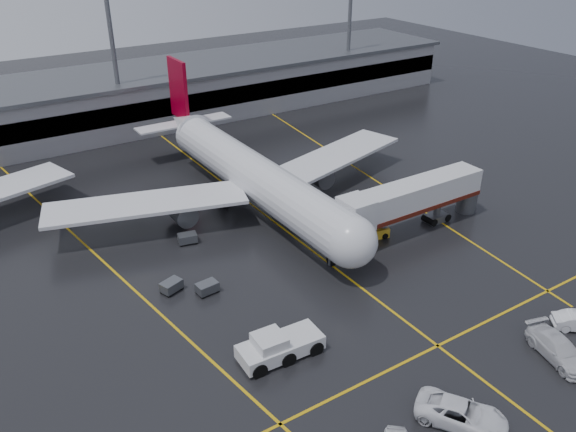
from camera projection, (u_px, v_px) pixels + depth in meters
ground at (293, 236)px, 64.96m from camera, size 220.00×220.00×0.00m
apron_line_centre at (293, 236)px, 64.96m from camera, size 0.25×90.00×0.02m
apron_line_stop at (438, 346)px, 48.56m from camera, size 60.00×0.25×0.02m
apron_line_left at (88, 247)px, 62.83m from camera, size 9.99×69.35×0.02m
apron_line_right at (362, 172)px, 81.03m from camera, size 7.57×69.64×0.02m
terminal at (139, 97)px, 98.69m from camera, size 122.00×19.00×8.60m
light_mast_mid at (112, 45)px, 87.16m from camera, size 3.00×1.20×25.45m
light_mast_right at (350, 18)px, 108.72m from camera, size 3.00×1.20×25.45m
main_airliner at (250, 173)px, 70.24m from camera, size 48.80×45.60×14.10m
jet_bridge at (413, 199)px, 64.36m from camera, size 19.90×3.40×6.05m
pushback_tractor at (278, 347)px, 46.97m from camera, size 7.11×3.30×2.49m
belt_loader at (372, 233)px, 64.47m from camera, size 3.80×2.28×2.26m
service_van_a at (461, 414)px, 40.83m from camera, size 5.88×6.99×1.78m
service_van_b at (559, 349)px, 46.89m from camera, size 4.02×6.59×1.78m
baggage_cart_a at (207, 287)px, 55.03m from camera, size 2.11×1.48×1.12m
baggage_cart_b at (171, 286)px, 55.28m from camera, size 2.32×1.89×1.12m
baggage_cart_c at (187, 238)px, 63.35m from camera, size 2.23×1.70×1.12m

